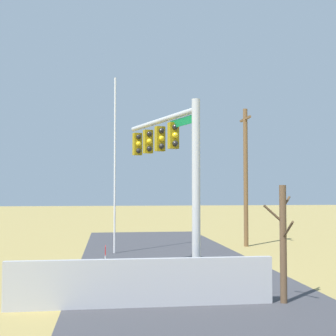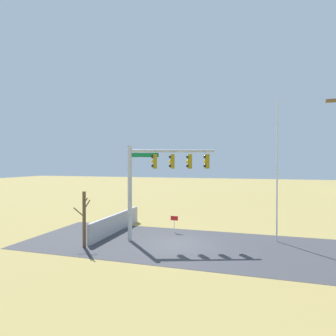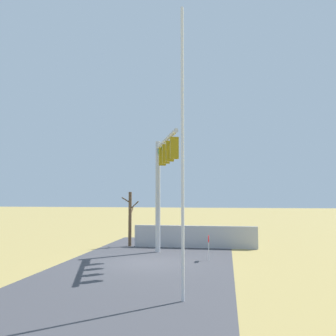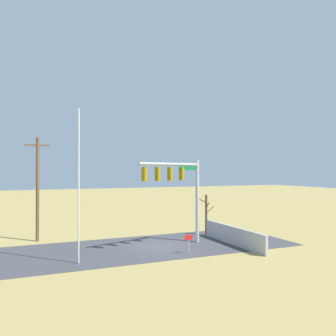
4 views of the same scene
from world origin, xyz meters
name	(u,v)px [view 3 (image 3 of 4)]	position (x,y,z in m)	size (l,w,h in m)	color
ground_plane	(148,263)	(0.00, 0.00, 0.00)	(160.00, 160.00, 0.00)	#9E894C
road_surface	(124,283)	(-4.00, 0.00, 0.01)	(28.00, 8.00, 0.01)	#3D3D42
sidewalk_corner	(161,249)	(4.28, 0.14, 0.00)	(6.00, 6.00, 0.01)	#B7B5AD
retaining_fence	(195,237)	(5.25, -1.80, 0.67)	(0.20, 7.54, 1.35)	#A8A8AD
signal_mast	(163,170)	(1.54, -0.45, 4.53)	(5.48, 2.03, 6.32)	#B2B5BA
flagpole	(183,150)	(-6.04, -2.41, 4.61)	(0.10, 0.10, 9.22)	silver
bare_tree	(130,218)	(5.32, 2.32, 1.77)	(1.27, 1.02, 3.43)	brown
open_sign	(209,242)	(1.04, -2.84, 0.91)	(0.56, 0.04, 1.22)	silver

